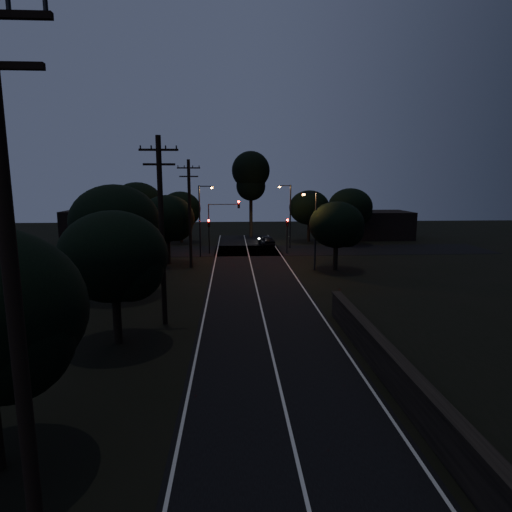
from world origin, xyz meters
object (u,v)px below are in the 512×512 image
utility_pole_far (190,212)px  signal_right (287,229)px  car (267,241)px  streetlight_b (289,212)px  utility_pole_mid (162,229)px  signal_left (209,230)px  streetlight_a (201,216)px  utility_pole_near (14,303)px  tall_pine (251,176)px  streetlight_c (314,225)px  signal_mast (223,217)px

utility_pole_far → signal_right: size_ratio=2.56×
car → streetlight_b: bearing=133.9°
utility_pole_mid → signal_left: 25.19m
signal_right → streetlight_b: 4.45m
streetlight_a → streetlight_b: (10.61, 6.00, 0.00)m
car → utility_pole_far: bearing=49.2°
utility_pole_near → streetlight_b: 47.40m
tall_pine → streetlight_b: 12.69m
streetlight_b → streetlight_c: size_ratio=1.07×
utility_pole_near → streetlight_b: (11.31, 46.00, -1.61)m
utility_pole_far → streetlight_c: bearing=-9.6°
car → signal_mast: bearing=38.1°
tall_pine → car: bearing=-79.5°
signal_left → streetlight_c: (10.43, -9.99, 1.51)m
utility_pole_near → utility_pole_far: bearing=90.0°
signal_right → streetlight_b: size_ratio=0.51×
streetlight_b → streetlight_c: bearing=-87.9°
streetlight_c → car: 16.72m
utility_pole_mid → car: utility_pole_mid is taller
signal_mast → signal_left: bearing=-179.9°
utility_pole_near → signal_right: utility_pole_near is taller
signal_mast → tall_pine: bearing=75.4°
tall_pine → signal_right: size_ratio=3.14×
utility_pole_far → signal_right: bearing=37.0°
streetlight_c → car: (-3.17, 16.00, -3.67)m
utility_pole_near → signal_mast: utility_pole_near is taller
utility_pole_near → streetlight_b: utility_pole_near is taller
streetlight_a → signal_mast: bearing=39.8°
tall_pine → streetlight_a: 18.71m
utility_pole_near → utility_pole_far: size_ratio=1.14×
streetlight_a → streetlight_c: 13.72m
streetlight_b → car: bearing=142.9°
utility_pole_near → streetlight_c: (11.83, 32.00, -1.89)m
streetlight_c → signal_mast: bearing=131.2°
utility_pole_near → streetlight_b: size_ratio=1.50×
utility_pole_mid → signal_right: bearing=67.0°
signal_mast → streetlight_c: streetlight_c is taller
utility_pole_near → streetlight_c: size_ratio=1.60×
utility_pole_near → signal_right: bearing=75.8°
utility_pole_near → streetlight_a: bearing=89.0°
signal_left → signal_mast: (1.69, 0.00, 1.50)m
utility_pole_mid → car: size_ratio=2.76×
tall_pine → signal_mast: size_ratio=2.06×
tall_pine → streetlight_b: size_ratio=1.61×
signal_right → streetlight_b: streetlight_b is taller
utility_pole_mid → streetlight_b: (11.31, 29.00, -1.10)m
signal_left → utility_pole_near: bearing=-91.9°
signal_left → signal_right: bearing=0.0°
utility_pole_far → streetlight_a: utility_pole_far is taller
utility_pole_near → signal_left: (1.40, 41.99, -3.41)m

